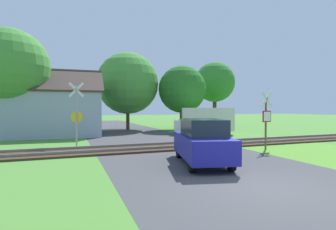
{
  "coord_description": "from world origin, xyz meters",
  "views": [
    {
      "loc": [
        -5.03,
        -5.86,
        2.19
      ],
      "look_at": [
        0.5,
        8.73,
        1.8
      ],
      "focal_mm": 28.0,
      "sensor_mm": 36.0,
      "label": 1
    }
  ],
  "objects": [
    {
      "name": "tree_right",
      "position": [
        5.96,
        19.01,
        4.16
      ],
      "size": [
        4.9,
        4.9,
        6.62
      ],
      "color": "#513823",
      "rests_on": "ground"
    },
    {
      "name": "rail_track",
      "position": [
        0.0,
        7.73,
        0.06
      ],
      "size": [
        60.0,
        2.6,
        0.22
      ],
      "color": "#422D1E",
      "rests_on": "ground"
    },
    {
      "name": "stop_sign_near",
      "position": [
        4.78,
        5.28,
        1.75
      ],
      "size": [
        0.87,
        0.18,
        3.15
      ],
      "rotation": [
        0.0,
        0.0,
        3.25
      ],
      "color": "brown",
      "rests_on": "ground"
    },
    {
      "name": "road_asphalt",
      "position": [
        0.0,
        2.0,
        0.0
      ],
      "size": [
        7.71,
        80.0,
        0.01
      ],
      "primitive_type": "cube",
      "color": "#424244",
      "rests_on": "ground"
    },
    {
      "name": "tree_far",
      "position": [
        11.59,
        21.95,
        5.38
      ],
      "size": [
        4.85,
        4.85,
        7.83
      ],
      "color": "#513823",
      "rests_on": "ground"
    },
    {
      "name": "tree_left",
      "position": [
        -9.02,
        15.95,
        5.19
      ],
      "size": [
        5.54,
        5.54,
        7.97
      ],
      "color": "#513823",
      "rests_on": "ground"
    },
    {
      "name": "ground_plane",
      "position": [
        0.0,
        0.0,
        0.0
      ],
      "size": [
        160.0,
        160.0,
        0.0
      ],
      "primitive_type": "plane",
      "color": "#4C8433"
    },
    {
      "name": "parked_car",
      "position": [
        -0.14,
        3.25,
        0.89
      ],
      "size": [
        2.55,
        4.28,
        1.78
      ],
      "rotation": [
        0.0,
        0.0,
        -0.24
      ],
      "color": "navy",
      "rests_on": "ground"
    },
    {
      "name": "tree_center",
      "position": [
        0.65,
        20.84,
        4.77
      ],
      "size": [
        6.32,
        6.32,
        7.93
      ],
      "color": "#513823",
      "rests_on": "ground"
    },
    {
      "name": "crossing_sign_far",
      "position": [
        -4.63,
        10.12,
        2.02
      ],
      "size": [
        0.87,
        0.2,
        3.71
      ],
      "rotation": [
        0.0,
        0.0,
        -0.19
      ],
      "color": "#9E9EA5",
      "rests_on": "ground"
    },
    {
      "name": "house",
      "position": [
        -6.35,
        17.05,
        1.93
      ],
      "size": [
        8.17,
        6.09,
        5.37
      ],
      "rotation": [
        0.0,
        0.0,
        -0.05
      ],
      "color": "#99A3B7",
      "rests_on": "ground"
    },
    {
      "name": "mail_truck",
      "position": [
        5.72,
        13.65,
        1.24
      ],
      "size": [
        5.24,
        3.52,
        2.24
      ],
      "rotation": [
        0.0,
        0.0,
        1.2
      ],
      "color": "silver",
      "rests_on": "ground"
    }
  ]
}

